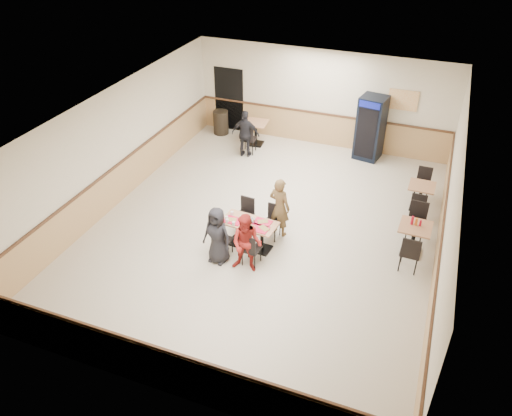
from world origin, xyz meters
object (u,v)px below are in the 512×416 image
at_px(lone_diner, 246,134).
at_px(trash_bin, 221,122).
at_px(diner_woman_left, 217,235).
at_px(side_table_near, 414,235).
at_px(diner_man_opposite, 279,207).
at_px(pepsi_cooler, 370,128).
at_px(diner_woman_right, 247,244).
at_px(back_table, 256,130).
at_px(main_table, 250,230).
at_px(side_table_far, 421,193).

distance_m(lone_diner, trash_bin, 1.86).
bearing_deg(diner_woman_left, side_table_near, 31.53).
height_order(diner_man_opposite, pepsi_cooler, pepsi_cooler).
bearing_deg(diner_woman_right, diner_man_opposite, 77.75).
height_order(diner_man_opposite, lone_diner, diner_man_opposite).
distance_m(lone_diner, back_table, 0.89).
bearing_deg(lone_diner, diner_woman_left, 99.44).
distance_m(side_table_near, pepsi_cooler, 4.71).
xyz_separation_m(diner_woman_left, lone_diner, (-1.31, 4.89, 0.05)).
height_order(diner_woman_right, lone_diner, lone_diner).
xyz_separation_m(main_table, diner_man_opposite, (0.46, 0.72, 0.30)).
xyz_separation_m(diner_woman_right, side_table_near, (3.27, 1.87, -0.21)).
bearing_deg(diner_woman_right, diner_woman_left, 171.12).
relative_size(main_table, diner_woman_left, 0.96).
xyz_separation_m(side_table_far, pepsi_cooler, (-1.76, 2.38, 0.51)).
bearing_deg(main_table, trash_bin, 125.19).
xyz_separation_m(diner_woman_right, back_table, (-2.03, 5.80, -0.19)).
distance_m(diner_woman_right, side_table_near, 3.77).
bearing_deg(diner_woman_right, main_table, 103.50).
xyz_separation_m(lone_diner, back_table, (-0.00, 0.86, -0.23)).
xyz_separation_m(diner_woman_left, diner_woman_right, (0.71, -0.06, 0.02)).
relative_size(diner_woman_right, lone_diner, 0.96).
distance_m(lone_diner, side_table_far, 5.38).
relative_size(diner_man_opposite, side_table_far, 2.18).
bearing_deg(side_table_near, diner_woman_left, -155.58).
xyz_separation_m(pepsi_cooler, trash_bin, (-4.87, -0.04, -0.57)).
bearing_deg(diner_woman_right, pepsi_cooler, 72.60).
distance_m(side_table_near, side_table_far, 1.95).
relative_size(diner_woman_left, side_table_near, 1.84).
distance_m(diner_man_opposite, back_table, 4.85).
relative_size(lone_diner, back_table, 1.90).
bearing_deg(side_table_far, back_table, 159.31).
bearing_deg(lone_diner, pepsi_cooler, -165.87).
xyz_separation_m(lone_diner, side_table_near, (5.29, -3.08, -0.24)).
height_order(diner_man_opposite, trash_bin, diner_man_opposite).
xyz_separation_m(diner_man_opposite, pepsi_cooler, (1.25, 4.69, 0.22)).
bearing_deg(lone_diner, diner_man_opposite, 117.50).
bearing_deg(back_table, lone_diner, -90.00).
bearing_deg(diner_woman_right, back_table, 105.14).
distance_m(lone_diner, pepsi_cooler, 3.72).
distance_m(diner_woman_left, side_table_near, 4.37).
distance_m(main_table, side_table_near, 3.68).
bearing_deg(main_table, pepsi_cooler, 77.22).
bearing_deg(side_table_far, pepsi_cooler, 126.57).
bearing_deg(trash_bin, main_table, -59.59).
height_order(lone_diner, side_table_near, lone_diner).
xyz_separation_m(main_table, diner_woman_left, (-0.46, -0.72, 0.23)).
xyz_separation_m(main_table, side_table_far, (3.48, 3.04, 0.01)).
bearing_deg(side_table_far, diner_man_opposite, -142.49).
xyz_separation_m(main_table, back_table, (-1.78, 5.02, 0.06)).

